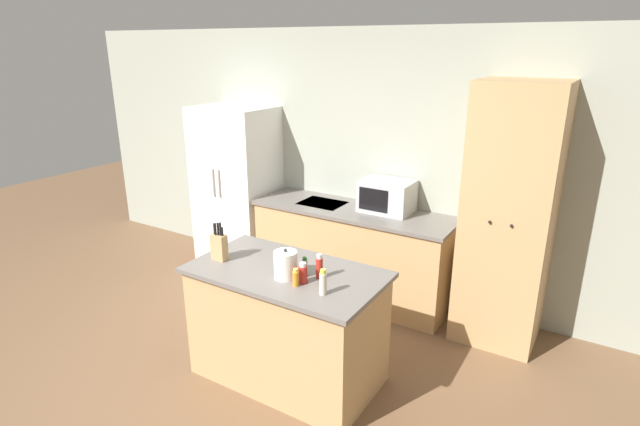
{
  "coord_description": "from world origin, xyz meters",
  "views": [
    {
      "loc": [
        2.35,
        -2.09,
        2.44
      ],
      "look_at": [
        0.21,
        1.4,
        1.05
      ],
      "focal_mm": 28.0,
      "sensor_mm": 36.0,
      "label": 1
    }
  ],
  "objects_px": {
    "spice_bottle_short_red": "(296,278)",
    "spice_bottle_pale_salt": "(303,273)",
    "pantry_cabinet": "(509,218)",
    "kettle": "(286,265)",
    "fire_extinguisher": "(202,241)",
    "spice_bottle_green_herb": "(323,283)",
    "refrigerator": "(237,189)",
    "microwave": "(387,196)",
    "spice_bottle_amber_oil": "(305,266)",
    "knife_block": "(219,246)",
    "spice_bottle_tall_dark": "(319,267)"
  },
  "relations": [
    {
      "from": "microwave",
      "to": "spice_bottle_amber_oil",
      "type": "height_order",
      "value": "microwave"
    },
    {
      "from": "pantry_cabinet",
      "to": "fire_extinguisher",
      "type": "distance_m",
      "value": 3.57
    },
    {
      "from": "microwave",
      "to": "spice_bottle_short_red",
      "type": "bearing_deg",
      "value": -86.39
    },
    {
      "from": "spice_bottle_tall_dark",
      "to": "spice_bottle_pale_salt",
      "type": "relative_size",
      "value": 1.21
    },
    {
      "from": "microwave",
      "to": "kettle",
      "type": "xyz_separation_m",
      "value": [
        -0.02,
        -1.63,
        -0.08
      ]
    },
    {
      "from": "spice_bottle_pale_salt",
      "to": "spice_bottle_tall_dark",
      "type": "bearing_deg",
      "value": 64.91
    },
    {
      "from": "knife_block",
      "to": "spice_bottle_green_herb",
      "type": "xyz_separation_m",
      "value": [
        0.95,
        -0.06,
        -0.03
      ]
    },
    {
      "from": "microwave",
      "to": "spice_bottle_amber_oil",
      "type": "bearing_deg",
      "value": -87.69
    },
    {
      "from": "kettle",
      "to": "fire_extinguisher",
      "type": "bearing_deg",
      "value": 147.45
    },
    {
      "from": "fire_extinguisher",
      "to": "spice_bottle_pale_salt",
      "type": "bearing_deg",
      "value": -31.04
    },
    {
      "from": "microwave",
      "to": "spice_bottle_pale_salt",
      "type": "xyz_separation_m",
      "value": [
        0.12,
        -1.64,
        -0.11
      ]
    },
    {
      "from": "refrigerator",
      "to": "microwave",
      "type": "distance_m",
      "value": 1.77
    },
    {
      "from": "pantry_cabinet",
      "to": "spice_bottle_tall_dark",
      "type": "distance_m",
      "value": 1.7
    },
    {
      "from": "refrigerator",
      "to": "spice_bottle_tall_dark",
      "type": "relative_size",
      "value": 10.17
    },
    {
      "from": "spice_bottle_short_red",
      "to": "spice_bottle_amber_oil",
      "type": "relative_size",
      "value": 0.97
    },
    {
      "from": "kettle",
      "to": "fire_extinguisher",
      "type": "xyz_separation_m",
      "value": [
        -2.29,
        1.46,
        -0.82
      ]
    },
    {
      "from": "refrigerator",
      "to": "spice_bottle_amber_oil",
      "type": "bearing_deg",
      "value": -37.66
    },
    {
      "from": "kettle",
      "to": "refrigerator",
      "type": "bearing_deg",
      "value": 138.86
    },
    {
      "from": "refrigerator",
      "to": "kettle",
      "type": "relative_size",
      "value": 8.32
    },
    {
      "from": "microwave",
      "to": "fire_extinguisher",
      "type": "bearing_deg",
      "value": -175.87
    },
    {
      "from": "microwave",
      "to": "knife_block",
      "type": "height_order",
      "value": "microwave"
    },
    {
      "from": "spice_bottle_tall_dark",
      "to": "spice_bottle_green_herb",
      "type": "bearing_deg",
      "value": -52.78
    },
    {
      "from": "spice_bottle_tall_dark",
      "to": "spice_bottle_short_red",
      "type": "xyz_separation_m",
      "value": [
        -0.07,
        -0.19,
        -0.02
      ]
    },
    {
      "from": "spice_bottle_green_herb",
      "to": "fire_extinguisher",
      "type": "xyz_separation_m",
      "value": [
        -2.64,
        1.54,
        -0.8
      ]
    },
    {
      "from": "knife_block",
      "to": "spice_bottle_short_red",
      "type": "distance_m",
      "value": 0.74
    },
    {
      "from": "pantry_cabinet",
      "to": "fire_extinguisher",
      "type": "relative_size",
      "value": 5.41
    },
    {
      "from": "pantry_cabinet",
      "to": "spice_bottle_tall_dark",
      "type": "xyz_separation_m",
      "value": [
        -0.95,
        -1.41,
        -0.11
      ]
    },
    {
      "from": "spice_bottle_tall_dark",
      "to": "kettle",
      "type": "xyz_separation_m",
      "value": [
        -0.2,
        -0.12,
        0.01
      ]
    },
    {
      "from": "pantry_cabinet",
      "to": "kettle",
      "type": "xyz_separation_m",
      "value": [
        -1.15,
        -1.53,
        -0.1
      ]
    },
    {
      "from": "knife_block",
      "to": "refrigerator",
      "type": "bearing_deg",
      "value": 126.63
    },
    {
      "from": "spice_bottle_green_herb",
      "to": "refrigerator",
      "type": "bearing_deg",
      "value": 142.64
    },
    {
      "from": "kettle",
      "to": "microwave",
      "type": "bearing_deg",
      "value": 89.17
    },
    {
      "from": "spice_bottle_tall_dark",
      "to": "refrigerator",
      "type": "bearing_deg",
      "value": 144.17
    },
    {
      "from": "spice_bottle_green_herb",
      "to": "kettle",
      "type": "distance_m",
      "value": 0.36
    },
    {
      "from": "pantry_cabinet",
      "to": "spice_bottle_amber_oil",
      "type": "bearing_deg",
      "value": -127.06
    },
    {
      "from": "spice_bottle_short_red",
      "to": "spice_bottle_pale_salt",
      "type": "distance_m",
      "value": 0.07
    },
    {
      "from": "spice_bottle_amber_oil",
      "to": "spice_bottle_pale_salt",
      "type": "bearing_deg",
      "value": -62.32
    },
    {
      "from": "pantry_cabinet",
      "to": "spice_bottle_green_herb",
      "type": "bearing_deg",
      "value": -116.72
    },
    {
      "from": "spice_bottle_pale_salt",
      "to": "spice_bottle_green_herb",
      "type": "bearing_deg",
      "value": -19.31
    },
    {
      "from": "pantry_cabinet",
      "to": "microwave",
      "type": "bearing_deg",
      "value": 174.7
    },
    {
      "from": "pantry_cabinet",
      "to": "kettle",
      "type": "distance_m",
      "value": 1.92
    },
    {
      "from": "knife_block",
      "to": "spice_bottle_green_herb",
      "type": "height_order",
      "value": "knife_block"
    },
    {
      "from": "refrigerator",
      "to": "spice_bottle_amber_oil",
      "type": "relative_size",
      "value": 13.8
    },
    {
      "from": "pantry_cabinet",
      "to": "microwave",
      "type": "height_order",
      "value": "pantry_cabinet"
    },
    {
      "from": "spice_bottle_short_red",
      "to": "spice_bottle_green_herb",
      "type": "distance_m",
      "value": 0.22
    },
    {
      "from": "spice_bottle_amber_oil",
      "to": "refrigerator",
      "type": "bearing_deg",
      "value": 142.34
    },
    {
      "from": "pantry_cabinet",
      "to": "spice_bottle_pale_salt",
      "type": "xyz_separation_m",
      "value": [
        -1.01,
        -1.53,
        -0.13
      ]
    },
    {
      "from": "spice_bottle_amber_oil",
      "to": "spice_bottle_green_herb",
      "type": "height_order",
      "value": "spice_bottle_green_herb"
    },
    {
      "from": "spice_bottle_green_herb",
      "to": "spice_bottle_short_red",
      "type": "bearing_deg",
      "value": 178.95
    },
    {
      "from": "spice_bottle_green_herb",
      "to": "spice_bottle_amber_oil",
      "type": "bearing_deg",
      "value": 144.74
    }
  ]
}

